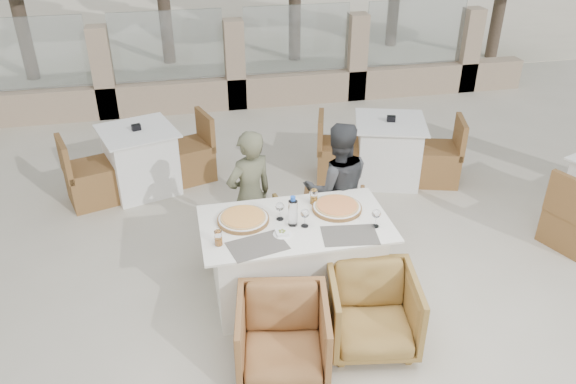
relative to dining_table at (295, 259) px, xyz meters
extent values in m
plane|color=beige|center=(0.09, -0.04, -0.39)|extent=(80.00, 80.00, 0.00)
cube|color=#605952|center=(-0.37, -0.27, 0.39)|extent=(0.51, 0.40, 0.00)
cube|color=#5B564E|center=(0.39, -0.28, 0.39)|extent=(0.48, 0.35, 0.00)
cylinder|color=orange|center=(-0.43, 0.12, 0.41)|extent=(0.55, 0.55, 0.06)
cylinder|color=#E94F1F|center=(0.40, 0.13, 0.41)|extent=(0.48, 0.48, 0.06)
cylinder|color=#9DBACF|center=(-0.03, -0.03, 0.52)|extent=(0.11, 0.11, 0.27)
cylinder|color=orange|center=(-0.67, -0.19, 0.45)|extent=(0.07, 0.07, 0.13)
cylinder|color=orange|center=(0.23, 0.28, 0.45)|extent=(0.07, 0.07, 0.13)
imported|color=olive|center=(-0.24, 0.59, -0.11)|extent=(0.69, 0.71, 0.56)
imported|color=olive|center=(0.55, 0.68, -0.10)|extent=(0.77, 0.78, 0.57)
imported|color=#936135|center=(-0.28, -0.83, -0.07)|extent=(0.79, 0.81, 0.63)
imported|color=olive|center=(0.47, -0.71, -0.06)|extent=(0.79, 0.81, 0.64)
imported|color=#5C5D43|center=(-0.29, 0.68, 0.29)|extent=(0.58, 0.50, 1.35)
imported|color=#393B3E|center=(0.56, 0.64, 0.30)|extent=(0.70, 0.57, 1.36)
camera|label=1|loc=(-0.88, -3.88, 2.96)|focal=35.00mm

